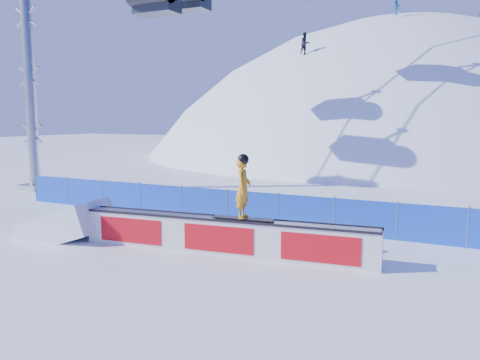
% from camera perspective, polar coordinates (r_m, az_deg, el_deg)
% --- Properties ---
extents(ground, '(160.00, 160.00, 0.00)m').
position_cam_1_polar(ground, '(13.15, -6.84, -9.37)').
color(ground, white).
rests_on(ground, ground).
extents(snow_hill, '(64.00, 64.00, 64.00)m').
position_cam_1_polar(snow_hill, '(57.30, 17.85, -15.24)').
color(snow_hill, white).
rests_on(snow_hill, ground).
extents(safety_fence, '(22.05, 0.05, 1.30)m').
position_cam_1_polar(safety_fence, '(16.84, 1.49, -3.46)').
color(safety_fence, blue).
rests_on(safety_fence, ground).
extents(rail_box, '(8.74, 1.51, 1.05)m').
position_cam_1_polar(rail_box, '(13.31, -2.21, -6.80)').
color(rail_box, silver).
rests_on(rail_box, ground).
extents(snow_ramp, '(2.94, 2.01, 1.73)m').
position_cam_1_polar(snow_ramp, '(16.26, -20.38, -6.51)').
color(snow_ramp, white).
rests_on(snow_ramp, ground).
extents(snowboarder, '(1.75, 0.68, 1.81)m').
position_cam_1_polar(snowboarder, '(12.81, 0.39, -0.88)').
color(snowboarder, black).
rests_on(snowboarder, rail_box).
extents(distant_skiers, '(16.28, 8.87, 5.56)m').
position_cam_1_polar(distant_skiers, '(41.01, 20.72, 17.71)').
color(distant_skiers, black).
rests_on(distant_skiers, ground).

